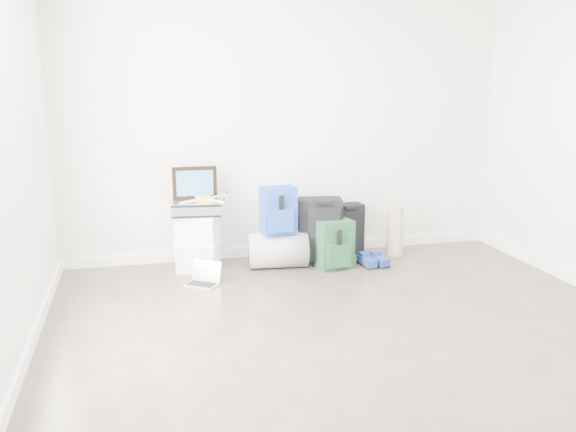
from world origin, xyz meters
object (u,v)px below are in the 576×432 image
object	(u,v)px
large_suitcase	(320,231)
carry_on	(347,229)
laptop	(204,279)
duffel_bag	(278,250)
briefcase	(197,208)
boxes_stack	(198,242)

from	to	relation	value
large_suitcase	carry_on	world-z (taller)	large_suitcase
laptop	duffel_bag	bearing A→B (deg)	58.40
duffel_bag	laptop	xyz separation A→B (m)	(-0.76, -0.33, -0.12)
briefcase	carry_on	world-z (taller)	briefcase
boxes_stack	large_suitcase	size ratio (longest dim) A/B	0.83
carry_on	boxes_stack	bearing A→B (deg)	-176.64
briefcase	laptop	bearing A→B (deg)	-82.73
boxes_stack	duffel_bag	size ratio (longest dim) A/B	0.97
briefcase	laptop	size ratio (longest dim) A/B	1.28
laptop	large_suitcase	bearing A→B (deg)	51.57
duffel_bag	briefcase	bearing A→B (deg)	179.21
carry_on	laptop	bearing A→B (deg)	-162.40
carry_on	duffel_bag	bearing A→B (deg)	-163.57
boxes_stack	large_suitcase	bearing A→B (deg)	16.97
carry_on	large_suitcase	bearing A→B (deg)	-147.65
briefcase	laptop	world-z (taller)	briefcase
briefcase	carry_on	bearing A→B (deg)	14.63
large_suitcase	carry_on	bearing A→B (deg)	47.59
carry_on	laptop	xyz separation A→B (m)	(-1.57, -0.63, -0.21)
large_suitcase	carry_on	distance (m)	0.48
carry_on	laptop	size ratio (longest dim) A/B	1.51
large_suitcase	laptop	size ratio (longest dim) A/B	1.88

